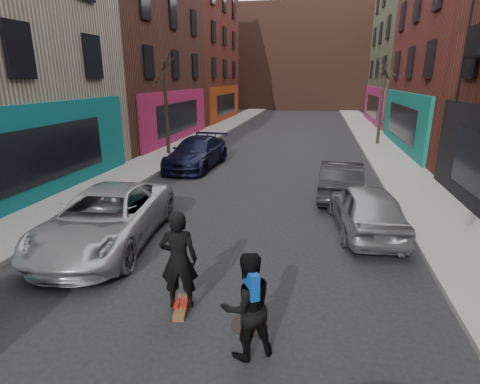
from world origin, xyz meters
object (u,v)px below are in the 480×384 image
at_px(tree_left_far, 166,96).
at_px(skateboard, 181,307).
at_px(parked_left_end, 197,153).
at_px(manhole, 250,324).
at_px(parked_left_far, 106,218).
at_px(tree_right_far, 383,91).
at_px(parked_right_end, 341,179).
at_px(skateboarder, 179,260).
at_px(pedestrian, 247,306).
at_px(parked_right_far, 366,208).

distance_m(tree_left_far, skateboard, 15.83).
height_order(parked_left_end, manhole, parked_left_end).
bearing_deg(parked_left_far, tree_right_far, 55.66).
xyz_separation_m(parked_left_end, parked_right_end, (6.85, -3.64, -0.05)).
relative_size(skateboarder, manhole, 2.78).
bearing_deg(skateboarder, pedestrian, 135.49).
bearing_deg(parked_left_end, tree_left_far, 137.95).
relative_size(tree_right_far, skateboard, 8.50).
height_order(pedestrian, manhole, pedestrian).
bearing_deg(skateboarder, parked_left_end, -85.67).
relative_size(parked_left_far, skateboarder, 2.77).
height_order(parked_left_far, skateboarder, skateboarder).
height_order(skateboard, skateboarder, skateboarder).
height_order(parked_right_far, pedestrian, pedestrian).
bearing_deg(pedestrian, skateboard, -65.31).
bearing_deg(parked_left_end, skateboard, -70.73).
bearing_deg(parked_right_end, parked_left_far, 44.69).
bearing_deg(tree_left_far, tree_right_far, 25.82).
distance_m(tree_left_far, skateboarder, 15.65).
relative_size(tree_left_far, skateboarder, 3.34).
bearing_deg(tree_right_far, pedestrian, -103.02).
height_order(tree_right_far, parked_left_end, tree_right_far).
height_order(parked_left_far, parked_right_end, parked_left_far).
bearing_deg(parked_left_far, parked_right_far, 12.12).
relative_size(tree_right_far, pedestrian, 3.77).
xyz_separation_m(tree_right_far, manhole, (-4.99, -20.45, -3.52)).
bearing_deg(skateboard, tree_right_far, 60.39).
relative_size(parked_right_far, skateboarder, 2.18).
relative_size(parked_left_end, parked_right_far, 1.21).
bearing_deg(parked_right_far, manhole, 56.63).
distance_m(parked_right_end, skateboard, 8.79).
distance_m(parked_right_end, manhole, 8.53).
height_order(tree_left_far, manhole, tree_left_far).
height_order(parked_left_far, manhole, parked_left_far).
bearing_deg(manhole, skateboard, 172.46).
relative_size(tree_left_far, parked_right_end, 1.54).
distance_m(parked_right_end, skateboarder, 8.77).
height_order(tree_right_far, manhole, tree_right_far).
height_order(tree_right_far, parked_right_end, tree_right_far).
distance_m(tree_right_far, parked_right_end, 12.86).
bearing_deg(parked_left_end, skateboarder, -70.73).
bearing_deg(tree_left_far, skateboarder, -67.13).
xyz_separation_m(tree_left_far, manhole, (7.41, -14.45, -3.37)).
relative_size(parked_left_end, skateboard, 6.42).
relative_size(parked_left_far, pedestrian, 2.99).
distance_m(parked_right_far, skateboard, 6.26).
bearing_deg(tree_right_far, parked_left_far, -117.90).
bearing_deg(skateboard, tree_left_far, 100.75).
relative_size(tree_left_far, parked_left_end, 1.27).
height_order(skateboard, manhole, skateboard).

